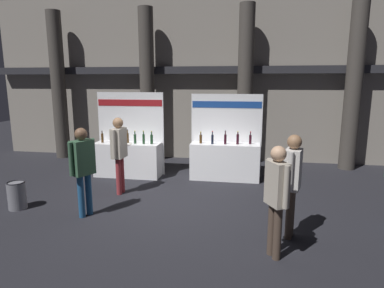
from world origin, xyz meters
The scene contains 9 objects.
ground_plane centered at (0.00, 0.00, 0.00)m, with size 28.96×28.96×0.00m, color black.
hall_colonnade centered at (0.00, 4.30, 2.71)m, with size 14.48×1.06×5.50m.
exhibitor_booth_0 centered at (-1.63, 1.90, 0.59)m, with size 1.95×0.70×2.36m.
exhibitor_booth_1 centered at (1.11, 2.07, 0.60)m, with size 1.97×0.66×2.33m.
trash_bin centered at (-3.09, -0.85, 0.30)m, with size 0.37×0.37×0.59m.
visitor_1 centered at (-1.48, -0.95, 1.09)m, with size 0.41×0.54×1.79m.
visitor_2 centered at (2.14, -1.92, 1.04)m, with size 0.36×0.48×1.75m.
visitor_3 centered at (-1.29, 0.43, 1.12)m, with size 0.26×0.59×1.84m.
visitor_4 centered at (2.46, -1.21, 1.09)m, with size 0.34×0.51×1.81m.
Camera 1 is at (1.66, -6.66, 2.67)m, focal length 30.29 mm.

